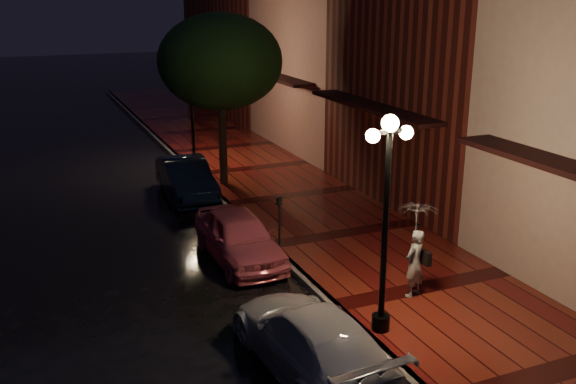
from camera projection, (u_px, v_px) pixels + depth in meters
name	position (u px, v px, depth m)	size (l,w,h in m)	color
ground	(271.00, 250.00, 17.03)	(120.00, 120.00, 0.00)	black
sidewalk	(346.00, 235.00, 17.85)	(4.50, 60.00, 0.15)	#490E0D
curb	(271.00, 247.00, 17.01)	(0.25, 60.00, 0.15)	#595451
storefront_mid	(457.00, 28.00, 19.76)	(5.00, 8.00, 11.00)	#511914
storefront_far	(337.00, 43.00, 27.09)	(5.00, 8.00, 9.00)	#8C5951
storefront_extra	(255.00, 21.00, 35.72)	(5.00, 12.00, 10.00)	#511914
streetlamp_near	(386.00, 213.00, 11.99)	(0.96, 0.36, 4.31)	black
streetlamp_far	(192.00, 101.00, 24.29)	(0.96, 0.36, 4.31)	black
street_tree	(221.00, 65.00, 21.25)	(4.16, 4.16, 5.80)	black
pink_car	(239.00, 237.00, 16.19)	(1.52, 3.77, 1.28)	#C75163
navy_car	(186.00, 179.00, 21.15)	(1.39, 3.97, 1.31)	black
silver_car	(311.00, 339.00, 11.45)	(1.73, 4.25, 1.23)	#B9B9C2
woman_with_umbrella	(416.00, 235.00, 13.74)	(0.89, 0.91, 2.14)	white
parking_meter	(279.00, 217.00, 16.61)	(0.15, 0.14, 1.38)	black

